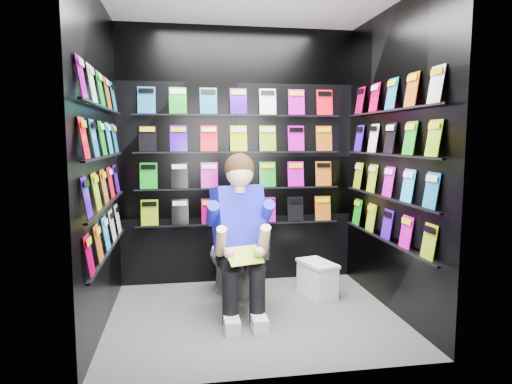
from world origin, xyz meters
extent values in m
plane|color=#565654|center=(0.00, 0.00, 0.00)|extent=(2.40, 2.40, 0.00)
cube|color=black|center=(0.00, 1.00, 1.30)|extent=(2.40, 0.04, 2.60)
cube|color=black|center=(0.00, -1.00, 1.30)|extent=(2.40, 0.04, 2.60)
cube|color=black|center=(-1.20, 0.00, 1.30)|extent=(0.04, 2.00, 2.60)
cube|color=black|center=(1.20, 0.00, 1.30)|extent=(0.04, 2.00, 2.60)
imported|color=white|center=(-0.11, 0.53, 0.37)|extent=(0.61, 0.84, 0.73)
cube|color=white|center=(0.68, 0.41, 0.15)|extent=(0.32, 0.44, 0.30)
cube|color=white|center=(0.68, 0.41, 0.31)|extent=(0.34, 0.47, 0.03)
cube|color=green|center=(-0.11, -0.20, 0.58)|extent=(0.31, 0.24, 0.12)
camera|label=1|loc=(-0.58, -3.64, 1.49)|focal=32.00mm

